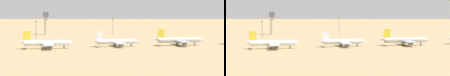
# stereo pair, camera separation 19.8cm
# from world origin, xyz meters

# --- Properties ---
(ground) EXTENTS (4000.00, 4000.00, 0.00)m
(ground) POSITION_xyz_m (0.00, 0.00, 0.00)
(ground) COLOR tan
(ridge_center) EXTENTS (337.92, 249.26, 95.03)m
(ridge_center) POSITION_xyz_m (519.84, 995.58, 47.51)
(ridge_center) COLOR slate
(ridge_center) RESTS_ON ground
(parked_jet_yellow_1) EXTENTS (34.91, 29.47, 11.52)m
(parked_jet_yellow_1) POSITION_xyz_m (-46.24, 0.48, 3.78)
(parked_jet_yellow_1) COLOR white
(parked_jet_yellow_1) RESTS_ON ground
(parked_jet_white_2) EXTENTS (32.27, 27.09, 10.67)m
(parked_jet_white_2) POSITION_xyz_m (1.24, 3.89, 3.50)
(parked_jet_white_2) COLOR silver
(parked_jet_white_2) RESTS_ON ground
(parked_jet_yellow_3) EXTENTS (35.61, 30.20, 11.76)m
(parked_jet_yellow_3) POSITION_xyz_m (46.14, 2.45, 3.85)
(parked_jet_yellow_3) COLOR silver
(parked_jet_yellow_3) RESTS_ON ground
(control_tower) EXTENTS (5.20, 5.20, 22.26)m
(control_tower) POSITION_xyz_m (-32.06, 148.31, 13.43)
(control_tower) COLOR #C6B793
(control_tower) RESTS_ON ground
(light_pole_west) EXTENTS (1.80, 0.50, 14.65)m
(light_pole_west) POSITION_xyz_m (-44.87, 102.61, 8.52)
(light_pole_west) COLOR #59595E
(light_pole_west) RESTS_ON ground
(light_pole_mid) EXTENTS (1.80, 0.50, 15.79)m
(light_pole_mid) POSITION_xyz_m (29.69, 125.53, 9.11)
(light_pole_mid) COLOR #59595E
(light_pole_mid) RESTS_ON ground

